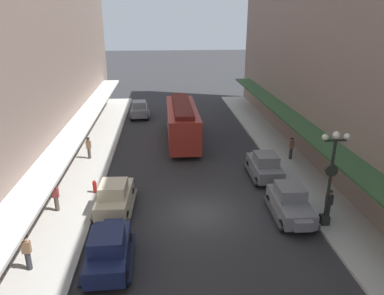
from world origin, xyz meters
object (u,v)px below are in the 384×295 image
(streetcar, at_px, (182,121))
(pedestrian_1, at_px, (89,148))
(lamp_post_with_clock, at_px, (331,175))
(fire_hydrant, at_px, (95,186))
(parked_car_2, at_px, (115,196))
(pedestrian_0, at_px, (291,148))
(parked_car_0, at_px, (290,202))
(pedestrian_3, at_px, (27,252))
(parked_car_1, at_px, (140,109))
(parked_car_3, at_px, (108,249))
(pedestrian_4, at_px, (56,197))
(pedestrian_2, at_px, (329,204))
(parked_car_4, at_px, (265,165))

(streetcar, distance_m, pedestrian_1, 8.35)
(lamp_post_with_clock, relative_size, fire_hydrant, 6.29)
(parked_car_2, xyz_separation_m, pedestrian_0, (12.57, 6.61, 0.07))
(parked_car_0, relative_size, pedestrian_1, 2.57)
(pedestrian_3, bearing_deg, pedestrian_1, 88.86)
(parked_car_1, relative_size, pedestrian_3, 2.59)
(parked_car_2, relative_size, fire_hydrant, 5.26)
(parked_car_3, height_order, pedestrian_4, parked_car_3)
(streetcar, height_order, pedestrian_0, streetcar)
(pedestrian_3, bearing_deg, fire_hydrant, 77.18)
(streetcar, bearing_deg, pedestrian_3, -114.44)
(streetcar, bearing_deg, lamp_post_with_clock, -64.89)
(parked_car_1, height_order, pedestrian_0, parked_car_1)
(pedestrian_1, bearing_deg, pedestrian_0, -5.11)
(parked_car_2, xyz_separation_m, streetcar, (4.52, 11.76, 0.96))
(pedestrian_0, relative_size, pedestrian_2, 1.00)
(parked_car_0, height_order, parked_car_4, same)
(parked_car_0, xyz_separation_m, pedestrian_3, (-12.85, -3.54, 0.07))
(streetcar, relative_size, pedestrian_1, 5.75)
(parked_car_1, height_order, lamp_post_with_clock, lamp_post_with_clock)
(parked_car_3, height_order, fire_hydrant, parked_car_3)
(parked_car_2, bearing_deg, parked_car_0, -9.08)
(parked_car_0, height_order, pedestrian_4, parked_car_0)
(parked_car_2, height_order, parked_car_4, same)
(fire_hydrant, distance_m, pedestrian_4, 2.78)
(pedestrian_0, xyz_separation_m, pedestrian_4, (-15.83, -6.60, -0.02))
(fire_hydrant, xyz_separation_m, pedestrian_3, (-1.64, -7.20, 0.45))
(parked_car_2, bearing_deg, lamp_post_with_clock, -13.03)
(lamp_post_with_clock, height_order, fire_hydrant, lamp_post_with_clock)
(pedestrian_1, bearing_deg, fire_hydrant, -76.81)
(parked_car_1, distance_m, pedestrian_4, 20.60)
(parked_car_1, xyz_separation_m, lamp_post_with_clock, (10.90, -22.89, 2.04))
(parked_car_0, relative_size, parked_car_3, 1.00)
(parked_car_0, distance_m, fire_hydrant, 11.80)
(parked_car_1, xyz_separation_m, pedestrian_1, (-3.23, -12.30, 0.07))
(lamp_post_with_clock, distance_m, pedestrian_3, 14.74)
(parked_car_0, distance_m, parked_car_1, 23.76)
(pedestrian_1, relative_size, pedestrian_2, 1.00)
(pedestrian_3, bearing_deg, streetcar, 65.56)
(pedestrian_0, height_order, pedestrian_1, same)
(fire_hydrant, height_order, pedestrian_3, pedestrian_3)
(lamp_post_with_clock, bearing_deg, parked_car_0, 145.65)
(fire_hydrant, xyz_separation_m, pedestrian_2, (13.14, -4.19, 0.45))
(pedestrian_1, height_order, pedestrian_2, same)
(parked_car_2, relative_size, parked_car_4, 1.01)
(parked_car_0, bearing_deg, pedestrian_4, 173.16)
(streetcar, bearing_deg, pedestrian_4, -123.51)
(parked_car_4, xyz_separation_m, fire_hydrant, (-11.21, -1.55, -0.38))
(pedestrian_2, bearing_deg, pedestrian_1, 145.24)
(parked_car_3, distance_m, fire_hydrant, 7.36)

